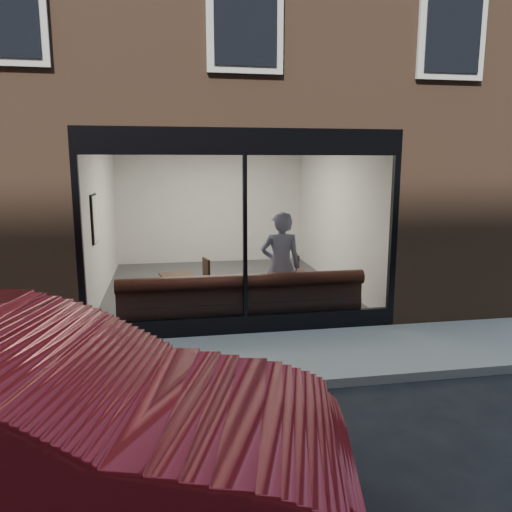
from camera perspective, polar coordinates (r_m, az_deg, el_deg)
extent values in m
plane|color=black|center=(6.21, 1.83, -15.01)|extent=(120.00, 120.00, 0.00)
cube|color=gray|center=(7.11, 0.12, -11.54)|extent=(40.00, 2.00, 0.01)
cube|color=gray|center=(6.14, 1.93, -14.71)|extent=(40.00, 0.10, 0.12)
cube|color=brown|center=(13.76, -21.01, 5.38)|extent=(2.50, 12.00, 3.20)
cube|color=brown|center=(14.39, 9.93, 6.12)|extent=(2.50, 12.00, 3.20)
cube|color=brown|center=(16.56, -6.12, 6.78)|extent=(5.00, 6.00, 3.20)
plane|color=#2D2D30|center=(10.88, -3.66, -3.61)|extent=(6.00, 6.00, 0.00)
plane|color=white|center=(10.56, -3.87, 13.32)|extent=(6.00, 6.00, 0.00)
plane|color=silver|center=(13.56, -5.19, 5.97)|extent=(5.00, 0.00, 5.00)
plane|color=silver|center=(10.62, -17.27, 4.25)|extent=(0.00, 6.00, 6.00)
plane|color=silver|center=(11.16, 9.10, 4.88)|extent=(0.00, 6.00, 6.00)
cube|color=black|center=(8.03, -1.23, -7.81)|extent=(5.00, 0.10, 0.30)
cube|color=black|center=(7.63, -1.32, 12.96)|extent=(5.00, 0.10, 0.40)
cube|color=black|center=(7.70, -1.27, 2.12)|extent=(0.06, 0.10, 2.50)
plane|color=white|center=(7.68, -1.24, 2.09)|extent=(4.80, 0.00, 4.80)
cube|color=black|center=(8.38, -1.66, -6.47)|extent=(4.00, 0.55, 0.45)
imported|color=#858EB3|center=(8.52, 2.84, -1.20)|extent=(0.72, 0.51, 1.89)
cube|color=#322113|center=(8.87, -9.06, -2.20)|extent=(0.63, 0.63, 0.03)
cube|color=#322113|center=(8.96, 4.00, -1.96)|extent=(0.68, 0.68, 0.04)
cube|color=#322113|center=(9.37, -6.77, -4.61)|extent=(0.44, 0.44, 0.04)
cube|color=#322113|center=(9.78, 3.56, -3.90)|extent=(0.41, 0.41, 0.04)
cube|color=white|center=(9.49, -17.87, 4.09)|extent=(0.02, 0.62, 0.82)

